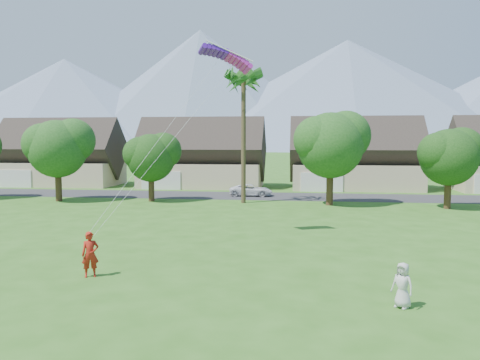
% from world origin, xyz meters
% --- Properties ---
extents(ground, '(500.00, 500.00, 0.00)m').
position_xyz_m(ground, '(0.00, 0.00, 0.00)').
color(ground, '#2D6019').
rests_on(ground, ground).
extents(street, '(90.00, 7.00, 0.01)m').
position_xyz_m(street, '(0.00, 34.00, 0.01)').
color(street, '#2D2D30').
rests_on(street, ground).
extents(kite_flyer, '(0.86, 0.75, 2.00)m').
position_xyz_m(kite_flyer, '(-5.84, 3.93, 1.00)').
color(kite_flyer, '#A71F13').
rests_on(kite_flyer, ground).
extents(watcher, '(0.95, 0.92, 1.64)m').
position_xyz_m(watcher, '(6.89, 1.73, 0.82)').
color(watcher, beige).
rests_on(watcher, ground).
extents(parked_car, '(4.56, 2.17, 1.26)m').
position_xyz_m(parked_car, '(-1.85, 34.00, 0.63)').
color(parked_car, silver).
rests_on(parked_car, ground).
extents(mountain_ridge, '(540.00, 240.00, 70.00)m').
position_xyz_m(mountain_ridge, '(10.40, 260.00, 29.07)').
color(mountain_ridge, slate).
rests_on(mountain_ridge, ground).
extents(houses_row, '(72.75, 8.19, 8.86)m').
position_xyz_m(houses_row, '(0.49, 42.99, 3.44)').
color(houses_row, beige).
rests_on(houses_row, ground).
extents(tree_row, '(62.27, 6.67, 8.45)m').
position_xyz_m(tree_row, '(-1.14, 27.92, 4.89)').
color(tree_row, '#47301C').
rests_on(tree_row, ground).
extents(fan_palm, '(3.00, 3.00, 13.80)m').
position_xyz_m(fan_palm, '(-2.00, 28.50, 11.80)').
color(fan_palm, '#4C3D26').
rests_on(fan_palm, ground).
extents(parafoil_kite, '(3.45, 1.52, 0.50)m').
position_xyz_m(parafoil_kite, '(-1.18, 13.01, 11.02)').
color(parafoil_kite, '#5316AC').
rests_on(parafoil_kite, ground).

